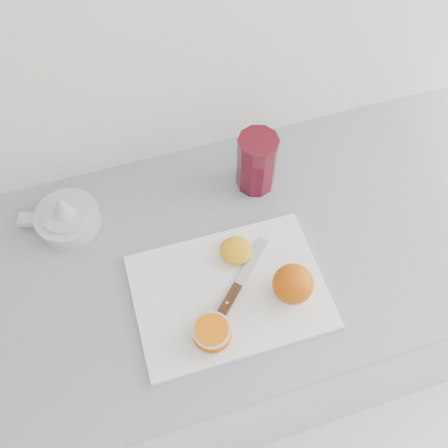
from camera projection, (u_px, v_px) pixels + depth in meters
name	position (u px, v px, depth m)	size (l,w,h in m)	color
counter	(205.00, 329.00, 1.45)	(2.59, 0.64, 0.89)	silver
cutting_board	(230.00, 292.00, 1.03)	(0.39, 0.28, 0.01)	white
whole_orange	(293.00, 284.00, 0.98)	(0.08, 0.08, 0.08)	#C94400
half_orange	(212.00, 333.00, 0.95)	(0.08, 0.08, 0.05)	#C94400
squeezed_shell	(236.00, 250.00, 1.05)	(0.07, 0.07, 0.03)	orange
paring_knife	(232.00, 296.00, 1.01)	(0.17, 0.17, 0.01)	#442814
citrus_juicer	(66.00, 216.00, 1.10)	(0.18, 0.14, 0.10)	silver
red_tumbler	(257.00, 164.00, 1.12)	(0.09, 0.09, 0.15)	#5A0C19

